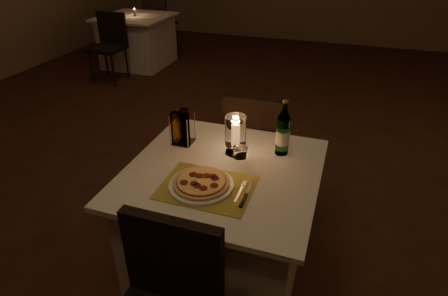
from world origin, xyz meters
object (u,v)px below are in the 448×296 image
(main_table, at_px, (223,222))
(pizza, at_px, (201,182))
(tumbler, at_px, (240,154))
(hurricane_candle, at_px, (236,132))
(neighbor_table_left, at_px, (138,41))
(water_bottle, at_px, (283,133))
(plate, at_px, (201,185))
(chair_far, at_px, (255,139))

(main_table, bearing_deg, pizza, -105.47)
(tumbler, height_order, hurricane_candle, hurricane_candle)
(tumbler, height_order, neighbor_table_left, tumbler)
(tumbler, relative_size, water_bottle, 0.26)
(plate, bearing_deg, tumbler, 69.19)
(plate, bearing_deg, hurricane_candle, 80.53)
(hurricane_candle, bearing_deg, main_table, -93.37)
(plate, height_order, neighbor_table_left, plate)
(tumbler, distance_m, hurricane_candle, 0.13)
(plate, distance_m, hurricane_candle, 0.39)
(water_bottle, bearing_deg, hurricane_candle, -161.52)
(tumbler, bearing_deg, chair_far, 95.82)
(main_table, distance_m, pizza, 0.44)
(plate, xyz_separation_m, water_bottle, (0.31, 0.45, 0.12))
(hurricane_candle, bearing_deg, plate, -99.47)
(chair_far, height_order, water_bottle, water_bottle)
(hurricane_candle, bearing_deg, neighbor_table_left, 128.03)
(neighbor_table_left, bearing_deg, water_bottle, -48.69)
(pizza, height_order, tumbler, tumbler)
(hurricane_candle, bearing_deg, water_bottle, 18.48)
(pizza, relative_size, neighbor_table_left, 0.28)
(chair_far, height_order, plate, chair_far)
(pizza, relative_size, water_bottle, 0.87)
(water_bottle, bearing_deg, main_table, -133.98)
(main_table, xyz_separation_m, chair_far, (0.00, 0.71, 0.18))
(chair_far, relative_size, plate, 2.81)
(water_bottle, distance_m, hurricane_candle, 0.26)
(plate, xyz_separation_m, neighbor_table_left, (-2.53, 3.68, -0.38))
(main_table, relative_size, pizza, 3.57)
(neighbor_table_left, bearing_deg, hurricane_candle, -51.97)
(chair_far, xyz_separation_m, pizza, (-0.05, -0.89, 0.22))
(plate, xyz_separation_m, tumbler, (0.11, 0.29, 0.03))
(pizza, relative_size, hurricane_candle, 1.24)
(chair_far, height_order, pizza, chair_far)
(plate, xyz_separation_m, hurricane_candle, (0.06, 0.37, 0.12))
(main_table, height_order, plate, plate)
(main_table, bearing_deg, plate, -105.52)
(pizza, xyz_separation_m, hurricane_candle, (0.06, 0.37, 0.11))
(chair_far, distance_m, plate, 0.92)
(pizza, bearing_deg, neighbor_table_left, 124.53)
(plate, xyz_separation_m, pizza, (0.00, -0.00, 0.02))
(plate, bearing_deg, water_bottle, 55.44)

